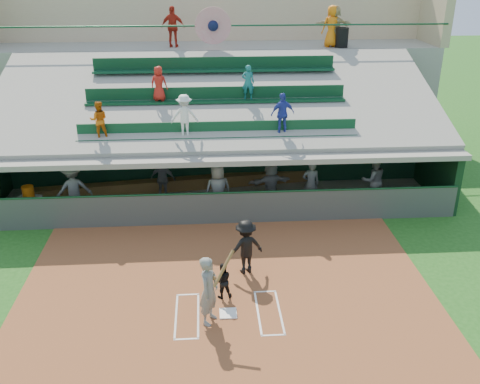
{
  "coord_description": "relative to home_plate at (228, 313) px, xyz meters",
  "views": [
    {
      "loc": [
        -0.46,
        -11.0,
        8.2
      ],
      "look_at": [
        0.54,
        3.5,
        1.8
      ],
      "focal_mm": 40.0,
      "sensor_mm": 36.0,
      "label": 1
    }
  ],
  "objects": [
    {
      "name": "home_plate",
      "position": [
        0.0,
        0.0,
        0.0
      ],
      "size": [
        0.43,
        0.43,
        0.03
      ],
      "primitive_type": "cube",
      "color": "white",
      "rests_on": "dirt_slab"
    },
    {
      "name": "batter_at_plate",
      "position": [
        -0.46,
        -0.26,
        0.88
      ],
      "size": [
        0.96,
        0.8,
        1.95
      ],
      "color": "#61645E",
      "rests_on": "dirt_slab"
    },
    {
      "name": "batters_box_chalk",
      "position": [
        0.0,
        0.0,
        -0.01
      ],
      "size": [
        2.65,
        1.85,
        0.01
      ],
      "color": "silver",
      "rests_on": "dirt_slab"
    },
    {
      "name": "water_cooler",
      "position": [
        -6.55,
        6.16,
        0.82
      ],
      "size": [
        0.4,
        0.4,
        0.4
      ],
      "primitive_type": "cylinder",
      "color": "orange",
      "rests_on": "white_table"
    },
    {
      "name": "dugout_player_a",
      "position": [
        -4.98,
        6.02,
        0.94
      ],
      "size": [
        1.36,
        1.02,
        1.87
      ],
      "primitive_type": "imported",
      "rotation": [
        0.0,
        0.0,
        3.44
      ],
      "color": "#5B5E58",
      "rests_on": "dugout_floor"
    },
    {
      "name": "ground",
      "position": [
        0.0,
        0.0,
        -0.04
      ],
      "size": [
        100.0,
        100.0,
        0.0
      ],
      "primitive_type": "plane",
      "color": "#1C4E16",
      "rests_on": "ground"
    },
    {
      "name": "trash_bin",
      "position": [
        5.56,
        12.44,
        4.98
      ],
      "size": [
        0.56,
        0.56,
        0.84
      ],
      "primitive_type": "cylinder",
      "color": "black",
      "rests_on": "concourse_slab"
    },
    {
      "name": "white_table",
      "position": [
        -6.57,
        6.18,
        0.31
      ],
      "size": [
        0.85,
        0.75,
        0.62
      ],
      "primitive_type": "cube",
      "rotation": [
        0.0,
        0.0,
        -0.37
      ],
      "color": "white",
      "rests_on": "dugout_floor"
    },
    {
      "name": "home_umpire",
      "position": [
        0.59,
        1.94,
        0.78
      ],
      "size": [
        1.17,
        0.91,
        1.6
      ],
      "primitive_type": "imported",
      "rotation": [
        0.0,
        0.0,
        3.49
      ],
      "color": "black",
      "rests_on": "dirt_slab"
    },
    {
      "name": "concourse_staff_c",
      "position": [
        5.24,
        12.67,
        5.44
      ],
      "size": [
        1.63,
        0.56,
        1.75
      ],
      "primitive_type": "imported",
      "rotation": [
        0.0,
        0.0,
        3.17
      ],
      "color": "tan",
      "rests_on": "concourse_slab"
    },
    {
      "name": "dugout_player_e",
      "position": [
        3.22,
        6.16,
        0.84
      ],
      "size": [
        0.63,
        0.43,
        1.68
      ],
      "primitive_type": "imported",
      "rotation": [
        0.0,
        0.0,
        3.1
      ],
      "color": "#545651",
      "rests_on": "dugout_floor"
    },
    {
      "name": "dugout_player_d",
      "position": [
        1.8,
        6.2,
        0.84
      ],
      "size": [
        1.62,
        0.8,
        1.67
      ],
      "primitive_type": "imported",
      "rotation": [
        0.0,
        0.0,
        3.35
      ],
      "color": "#5F615C",
      "rests_on": "dugout_floor"
    },
    {
      "name": "concourse_staff_b",
      "position": [
        5.13,
        12.61,
        5.43
      ],
      "size": [
        0.93,
        0.68,
        1.74
      ],
      "primitive_type": "imported",
      "rotation": [
        0.0,
        0.0,
        3.3
      ],
      "color": "orange",
      "rests_on": "concourse_slab"
    },
    {
      "name": "dugout_player_b",
      "position": [
        -2.02,
        7.07,
        0.8
      ],
      "size": [
        1.0,
        0.62,
        1.58
      ],
      "primitive_type": "imported",
      "rotation": [
        0.0,
        0.0,
        2.86
      ],
      "color": "#535651",
      "rests_on": "dugout_floor"
    },
    {
      "name": "dugout_player_f",
      "position": [
        5.47,
        6.16,
        0.9
      ],
      "size": [
        0.93,
        0.75,
        1.8
      ],
      "primitive_type": "imported",
      "rotation": [
        0.0,
        0.0,
        3.22
      ],
      "color": "#565854",
      "rests_on": "dugout_floor"
    },
    {
      "name": "dirt_slab",
      "position": [
        0.0,
        0.5,
        -0.03
      ],
      "size": [
        11.0,
        9.0,
        0.02
      ],
      "primitive_type": "cube",
      "color": "brown",
      "rests_on": "ground"
    },
    {
      "name": "grandstand",
      "position": [
        -0.01,
        10.51,
        2.23
      ],
      "size": [
        20.4,
        10.4,
        7.8
      ],
      "color": "#454A45",
      "rests_on": "ground"
    },
    {
      "name": "concourse_slab",
      "position": [
        0.0,
        13.5,
        2.26
      ],
      "size": [
        20.0,
        3.0,
        4.6
      ],
      "primitive_type": "cube",
      "color": "gray",
      "rests_on": "ground"
    },
    {
      "name": "dugout_player_c",
      "position": [
        -0.07,
        5.61,
        0.93
      ],
      "size": [
        1.0,
        0.76,
        1.84
      ],
      "primitive_type": "imported",
      "rotation": [
        0.0,
        0.0,
        3.35
      ],
      "color": "#575954",
      "rests_on": "dugout_floor"
    },
    {
      "name": "dugout_floor",
      "position": [
        0.0,
        6.75,
        -0.02
      ],
      "size": [
        16.0,
        3.5,
        0.04
      ],
      "primitive_type": "cube",
      "color": "gray",
      "rests_on": "ground"
    },
    {
      "name": "concourse_staff_a",
      "position": [
        -1.7,
        12.98,
        5.42
      ],
      "size": [
        1.05,
        0.54,
        1.71
      ],
      "primitive_type": "imported",
      "rotation": [
        0.0,
        0.0,
        3.02
      ],
      "color": "#AE2113",
      "rests_on": "concourse_slab"
    },
    {
      "name": "dugout_bench",
      "position": [
        0.29,
        8.13,
        0.23
      ],
      "size": [
        14.81,
        2.41,
        0.45
      ],
      "primitive_type": "cube",
      "rotation": [
        0.0,
        0.0,
        0.13
      ],
      "color": "brown",
      "rests_on": "dugout_floor"
    },
    {
      "name": "catcher",
      "position": [
        -0.11,
        0.75,
        0.48
      ],
      "size": [
        0.53,
        0.44,
        1.0
      ],
      "primitive_type": "imported",
      "rotation": [
        0.0,
        0.0,
        3.28
      ],
      "color": "black",
      "rests_on": "dirt_slab"
    }
  ]
}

